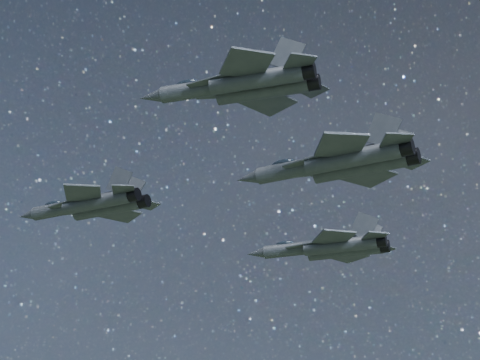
% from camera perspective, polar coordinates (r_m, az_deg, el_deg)
% --- Properties ---
extents(jet_lead, '(17.26, 12.34, 4.42)m').
position_cam_1_polar(jet_lead, '(89.74, -10.48, -1.75)').
color(jet_lead, '#333840').
extents(jet_left, '(17.92, 12.55, 4.52)m').
position_cam_1_polar(jet_left, '(94.71, 6.44, -4.77)').
color(jet_left, '#333840').
extents(jet_right, '(17.01, 11.82, 4.27)m').
position_cam_1_polar(jet_right, '(69.16, 0.32, 6.80)').
color(jet_right, '#333840').
extents(jet_slot, '(17.82, 12.71, 4.55)m').
position_cam_1_polar(jet_slot, '(72.12, 7.21, 1.24)').
color(jet_slot, '#333840').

